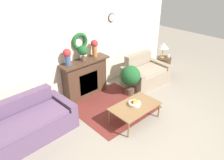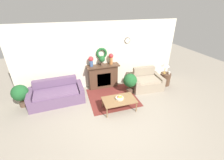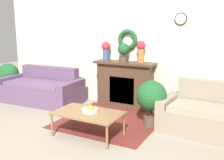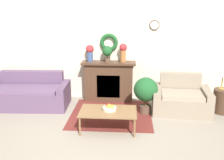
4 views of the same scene
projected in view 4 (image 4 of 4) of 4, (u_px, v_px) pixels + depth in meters
The scene contains 14 objects.
ground_plane at pixel (97, 147), 4.56m from camera, with size 16.00×16.00×0.00m, color gray.
floor_rug at pixel (111, 114), 5.96m from camera, with size 1.81×1.77×0.01m.
wall_back at pixel (109, 47), 6.68m from camera, with size 6.80×0.16×2.70m.
fireplace at pixel (109, 81), 6.71m from camera, with size 1.35×0.41×1.02m.
couch_left at pixel (29, 94), 6.37m from camera, with size 1.94×1.00×0.80m.
loveseat_right at pixel (181, 99), 6.05m from camera, with size 1.34×0.97×0.84m.
coffee_table at pixel (108, 112), 5.13m from camera, with size 1.11×0.67×0.40m.
fruit_bowl at pixel (109, 108), 5.14m from camera, with size 0.28×0.28×0.12m.
side_table_by_loveseat at pixel (223, 101), 6.00m from camera, with size 0.45×0.45×0.54m.
table_lamp at pixel (223, 72), 5.86m from camera, with size 0.34×0.34×0.50m.
vase_on_mantel_left at pixel (90, 52), 6.54m from camera, with size 0.20×0.20×0.42m.
vase_on_mantel_right at pixel (123, 51), 6.48m from camera, with size 0.19×0.19×0.46m.
potted_plant_on_mantel at pixel (107, 52), 6.50m from camera, with size 0.25×0.25×0.40m.
potted_plant_floor_by_loveseat at pixel (146, 91), 5.87m from camera, with size 0.54×0.54×0.84m.
Camera 4 is at (0.54, -4.03, 2.38)m, focal length 42.00 mm.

